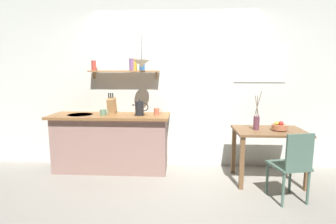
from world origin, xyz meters
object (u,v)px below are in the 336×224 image
object	(u,v)px
dining_chair_near	(292,164)
coffee_mug_spare	(157,111)
fruit_bowl	(279,127)
dining_table	(269,139)
pendant_lamp	(142,63)
electric_kettle	(140,108)
coffee_mug_by_sink	(103,112)
knife_block	(112,105)
twig_vase	(256,122)

from	to	relation	value
dining_chair_near	coffee_mug_spare	distance (m)	2.00
fruit_bowl	coffee_mug_spare	size ratio (longest dim) A/B	1.61
dining_table	pendant_lamp	distance (m)	2.10
electric_kettle	coffee_mug_spare	world-z (taller)	electric_kettle
pendant_lamp	coffee_mug_by_sink	bearing A→B (deg)	174.43
dining_table	fruit_bowl	world-z (taller)	fruit_bowl
fruit_bowl	knife_block	distance (m)	2.51
dining_table	coffee_mug_by_sink	bearing A→B (deg)	174.54
dining_table	electric_kettle	xyz separation A→B (m)	(-1.86, 0.26, 0.38)
twig_vase	dining_chair_near	bearing A→B (deg)	-65.96
dining_table	knife_block	distance (m)	2.41
dining_chair_near	knife_block	distance (m)	2.69
dining_chair_near	pendant_lamp	world-z (taller)	pendant_lamp
coffee_mug_by_sink	coffee_mug_spare	world-z (taller)	coffee_mug_spare
dining_chair_near	coffee_mug_spare	xyz separation A→B (m)	(-1.69, 0.96, 0.46)
dining_table	pendant_lamp	xyz separation A→B (m)	(-1.81, 0.17, 1.05)
coffee_mug_spare	pendant_lamp	distance (m)	0.77
dining_chair_near	twig_vase	xyz separation A→B (m)	(-0.27, 0.60, 0.37)
knife_block	coffee_mug_spare	bearing A→B (deg)	-6.67
electric_kettle	knife_block	xyz separation A→B (m)	(-0.48, 0.17, 0.02)
dining_chair_near	electric_kettle	bearing A→B (deg)	155.91
pendant_lamp	fruit_bowl	bearing A→B (deg)	-6.03
twig_vase	pendant_lamp	distance (m)	1.82
knife_block	coffee_mug_by_sink	xyz separation A→B (m)	(-0.08, -0.20, -0.08)
twig_vase	pendant_lamp	xyz separation A→B (m)	(-1.62, 0.18, 0.81)
dining_table	electric_kettle	size ratio (longest dim) A/B	3.91
twig_vase	electric_kettle	distance (m)	1.70
dining_table	pendant_lamp	size ratio (longest dim) A/B	1.78
dining_table	fruit_bowl	distance (m)	0.22
knife_block	coffee_mug_by_sink	distance (m)	0.23
twig_vase	pendant_lamp	bearing A→B (deg)	173.74
twig_vase	fruit_bowl	bearing A→B (deg)	-4.77
fruit_bowl	pendant_lamp	world-z (taller)	pendant_lamp
dining_table	coffee_mug_by_sink	distance (m)	2.44
dining_chair_near	pendant_lamp	bearing A→B (deg)	157.59
coffee_mug_by_sink	dining_table	bearing A→B (deg)	-5.46
twig_vase	pendant_lamp	size ratio (longest dim) A/B	1.01
knife_block	pendant_lamp	bearing A→B (deg)	-26.41
dining_chair_near	coffee_mug_by_sink	distance (m)	2.67
dining_table	electric_kettle	world-z (taller)	electric_kettle
dining_table	knife_block	world-z (taller)	knife_block
dining_chair_near	electric_kettle	xyz separation A→B (m)	(-1.94, 0.87, 0.52)
coffee_mug_by_sink	fruit_bowl	bearing A→B (deg)	-5.92
fruit_bowl	electric_kettle	bearing A→B (deg)	171.59
dining_table	knife_block	size ratio (longest dim) A/B	2.90
electric_kettle	coffee_mug_by_sink	world-z (taller)	electric_kettle
coffee_mug_by_sink	electric_kettle	bearing A→B (deg)	3.13
fruit_bowl	coffee_mug_by_sink	bearing A→B (deg)	174.08
dining_table	twig_vase	bearing A→B (deg)	-177.95
dining_chair_near	knife_block	size ratio (longest dim) A/B	2.64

